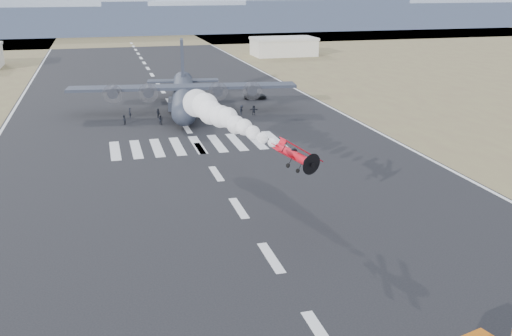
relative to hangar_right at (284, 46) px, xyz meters
name	(u,v)px	position (x,y,z in m)	size (l,w,h in m)	color
ground	(321,335)	(-46.00, -150.00, -3.01)	(500.00, 500.00, 0.00)	black
scrub_far	(128,37)	(-46.00, 80.00, -3.01)	(500.00, 80.00, 0.00)	brown
runway_markings	(187,129)	(-46.00, -90.00, -3.00)	(60.00, 260.00, 0.01)	silver
ridge_seg_d	(123,18)	(-46.00, 110.00, 3.49)	(150.00, 50.00, 13.00)	#808EA3
ridge_seg_e	(253,14)	(19.00, 110.00, 4.49)	(150.00, 50.00, 15.00)	#808EA3
ridge_seg_f	(369,11)	(84.00, 110.00, 5.49)	(150.00, 50.00, 17.00)	#808EA3
ridge_seg_g	(473,13)	(149.00, 110.00, 3.49)	(150.00, 50.00, 13.00)	#808EA3
hangar_right	(284,46)	(0.00, 0.00, 0.00)	(20.50, 12.50, 5.90)	#BCB7A7
aerobatic_biplane	(295,155)	(-41.85, -132.02, 4.36)	(5.16, 5.45, 4.30)	red
smoke_trail	(212,111)	(-45.89, -111.57, 4.53)	(6.63, 24.64, 3.72)	white
transport_aircraft	(184,93)	(-44.25, -74.97, 0.11)	(41.96, 34.42, 12.11)	#202430
support_vehicle	(255,96)	(-28.42, -68.41, -2.35)	(2.19, 4.75, 1.32)	black
crew_a	(130,113)	(-54.60, -79.13, -2.11)	(0.65, 0.54, 1.79)	black
crew_b	(161,120)	(-49.87, -85.75, -2.21)	(0.78, 0.48, 1.60)	black
crew_c	(241,110)	(-34.73, -81.93, -2.14)	(1.12, 0.52, 1.74)	black
crew_d	(158,113)	(-49.72, -80.64, -2.15)	(1.00, 0.51, 1.71)	black
crew_e	(181,111)	(-45.62, -80.11, -2.19)	(0.80, 0.49, 1.65)	black
crew_f	(254,110)	(-32.61, -82.74, -2.14)	(1.62, 0.52, 1.75)	black
crew_g	(174,115)	(-47.25, -83.39, -2.07)	(0.69, 0.57, 1.88)	black
crew_h	(124,120)	(-55.89, -84.01, -2.20)	(0.78, 0.48, 1.62)	black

